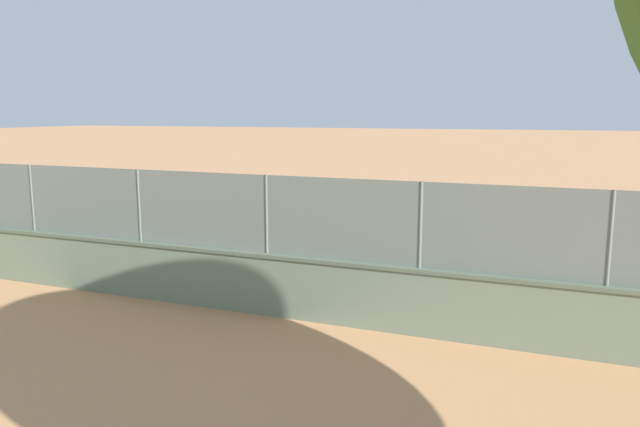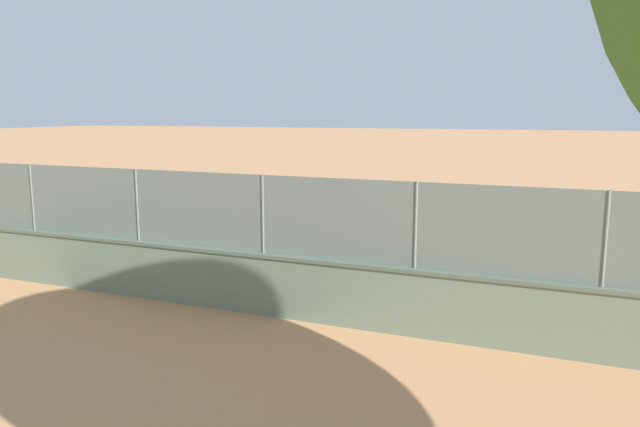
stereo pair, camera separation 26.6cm
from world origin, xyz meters
The scene contains 8 objects.
ground_plane centered at (0.00, 0.00, 0.00)m, with size 260.00×260.00×0.00m, color tan.
perimeter_wall centered at (0.58, 13.44, 0.70)m, with size 23.98×0.98×1.38m.
fence_panel_on_wall centered at (0.58, 13.44, 2.23)m, with size 23.56×0.64×1.71m.
player_at_service_line centered at (-1.76, 0.87, 0.85)m, with size 1.13×0.68×1.46m.
player_crossing_court centered at (0.89, 6.10, 0.87)m, with size 0.99×0.68×1.49m.
player_near_wall_returning centered at (-0.55, 3.61, 0.90)m, with size 1.24×0.71×1.53m.
sports_ball centered at (-3.18, 2.02, 0.08)m, with size 0.16×0.16×0.16m, color yellow.
spare_ball_by_wall centered at (0.88, 11.93, 0.06)m, with size 0.12×0.12×0.12m, color white.
Camera 1 is at (-6.65, 25.10, 4.43)m, focal length 33.91 mm.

